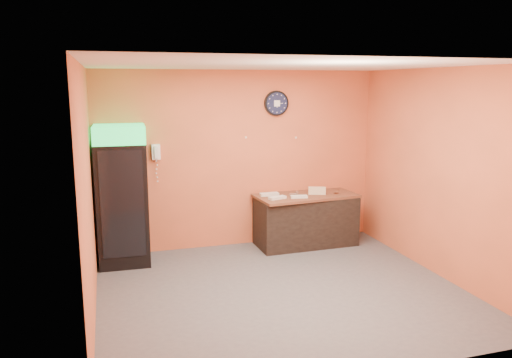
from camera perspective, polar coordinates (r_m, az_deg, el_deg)
name	(u,v)px	position (r m, az deg, el deg)	size (l,w,h in m)	color
floor	(281,291)	(6.50, 2.91, -12.63)	(4.50, 4.50, 0.00)	#47474C
back_wall	(240,159)	(7.96, -1.85, 2.26)	(4.50, 0.02, 2.80)	#DC673E
left_wall	(88,194)	(5.73, -18.65, -1.68)	(0.02, 4.00, 2.80)	#DC673E
right_wall	(440,173)	(7.15, 20.25, 0.61)	(0.02, 4.00, 2.80)	#DC673E
ceiling	(284,65)	(5.96, 3.17, 12.88)	(4.50, 4.00, 0.02)	white
beverage_cooler	(123,198)	(7.39, -15.01, -2.06)	(0.73, 0.74, 2.02)	black
prep_counter	(306,221)	(8.16, 5.70, -4.78)	(1.59, 0.71, 0.79)	black
wall_clock	(276,103)	(8.02, 2.35, 8.64)	(0.40, 0.06, 0.40)	black
wall_phone	(156,152)	(7.65, -11.36, 3.05)	(0.13, 0.11, 0.23)	white
butcher_paper	(306,196)	(8.06, 5.75, -1.92)	(1.62, 0.76, 0.04)	brown
sub_roll_stack	(317,191)	(8.09, 6.98, -1.34)	(0.29, 0.18, 0.12)	beige
wrapped_sandwich_left	(277,198)	(7.71, 2.45, -2.15)	(0.28, 0.11, 0.04)	silver
wrapped_sandwich_mid	(299,197)	(7.81, 4.93, -2.02)	(0.26, 0.10, 0.04)	silver
wrapped_sandwich_right	(269,194)	(7.95, 1.53, -1.75)	(0.30, 0.12, 0.04)	silver
kitchen_tool	(297,193)	(8.06, 4.73, -1.55)	(0.06, 0.06, 0.06)	silver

